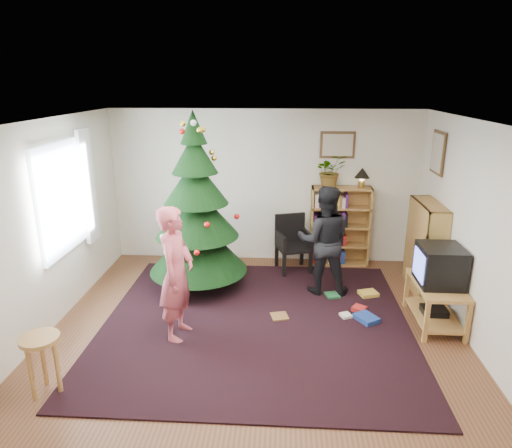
# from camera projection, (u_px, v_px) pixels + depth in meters

# --- Properties ---
(floor) EXTENTS (5.00, 5.00, 0.00)m
(floor) POSITION_uv_depth(u_px,v_px,m) (255.00, 335.00, 5.47)
(floor) COLOR brown
(floor) RESTS_ON ground
(ceiling) EXTENTS (5.00, 5.00, 0.00)m
(ceiling) POSITION_uv_depth(u_px,v_px,m) (254.00, 123.00, 4.71)
(ceiling) COLOR white
(ceiling) RESTS_ON wall_back
(wall_back) EXTENTS (5.00, 0.02, 2.50)m
(wall_back) POSITION_uv_depth(u_px,v_px,m) (264.00, 187.00, 7.47)
(wall_back) COLOR silver
(wall_back) RESTS_ON floor
(wall_front) EXTENTS (5.00, 0.02, 2.50)m
(wall_front) POSITION_uv_depth(u_px,v_px,m) (227.00, 375.00, 2.71)
(wall_front) COLOR silver
(wall_front) RESTS_ON floor
(wall_left) EXTENTS (0.02, 5.00, 2.50)m
(wall_left) POSITION_uv_depth(u_px,v_px,m) (38.00, 233.00, 5.24)
(wall_left) COLOR silver
(wall_left) RESTS_ON floor
(wall_right) EXTENTS (0.02, 5.00, 2.50)m
(wall_right) POSITION_uv_depth(u_px,v_px,m) (484.00, 242.00, 4.94)
(wall_right) COLOR silver
(wall_right) RESTS_ON floor
(rug) EXTENTS (3.80, 3.60, 0.02)m
(rug) POSITION_uv_depth(u_px,v_px,m) (256.00, 322.00, 5.75)
(rug) COLOR black
(rug) RESTS_ON floor
(window_pane) EXTENTS (0.04, 1.20, 1.40)m
(window_pane) POSITION_uv_depth(u_px,v_px,m) (62.00, 199.00, 5.73)
(window_pane) COLOR silver
(window_pane) RESTS_ON wall_left
(curtain) EXTENTS (0.06, 0.35, 1.60)m
(curtain) POSITION_uv_depth(u_px,v_px,m) (88.00, 186.00, 6.39)
(curtain) COLOR white
(curtain) RESTS_ON wall_left
(picture_back) EXTENTS (0.55, 0.03, 0.42)m
(picture_back) POSITION_uv_depth(u_px,v_px,m) (338.00, 145.00, 7.16)
(picture_back) COLOR #4C3319
(picture_back) RESTS_ON wall_back
(picture_right) EXTENTS (0.03, 0.50, 0.60)m
(picture_right) POSITION_uv_depth(u_px,v_px,m) (438.00, 153.00, 6.40)
(picture_right) COLOR #4C3319
(picture_right) RESTS_ON wall_right
(christmas_tree) EXTENTS (1.41, 1.41, 2.56)m
(christmas_tree) POSITION_uv_depth(u_px,v_px,m) (197.00, 218.00, 6.44)
(christmas_tree) COLOR #3F2816
(christmas_tree) RESTS_ON rug
(bookshelf_back) EXTENTS (0.95, 0.30, 1.30)m
(bookshelf_back) POSITION_uv_depth(u_px,v_px,m) (340.00, 225.00, 7.42)
(bookshelf_back) COLOR #AD873D
(bookshelf_back) RESTS_ON floor
(bookshelf_right) EXTENTS (0.30, 0.95, 1.30)m
(bookshelf_right) POSITION_uv_depth(u_px,v_px,m) (425.00, 246.00, 6.48)
(bookshelf_right) COLOR #AD873D
(bookshelf_right) RESTS_ON floor
(tv_stand) EXTENTS (0.53, 0.95, 0.55)m
(tv_stand) POSITION_uv_depth(u_px,v_px,m) (436.00, 300.00, 5.64)
(tv_stand) COLOR #AD873D
(tv_stand) RESTS_ON floor
(crt_tv) EXTENTS (0.51, 0.55, 0.48)m
(crt_tv) POSITION_uv_depth(u_px,v_px,m) (440.00, 265.00, 5.50)
(crt_tv) COLOR black
(crt_tv) RESTS_ON tv_stand
(armchair) EXTENTS (0.61, 0.62, 0.89)m
(armchair) POSITION_uv_depth(u_px,v_px,m) (294.00, 241.00, 7.27)
(armchair) COLOR black
(armchair) RESTS_ON rug
(stool) EXTENTS (0.37, 0.37, 0.61)m
(stool) POSITION_uv_depth(u_px,v_px,m) (41.00, 350.00, 4.33)
(stool) COLOR #AD873D
(stool) RESTS_ON floor
(person_standing) EXTENTS (0.46, 0.63, 1.60)m
(person_standing) POSITION_uv_depth(u_px,v_px,m) (176.00, 274.00, 5.23)
(person_standing) COLOR #BB4A55
(person_standing) RESTS_ON rug
(person_by_chair) EXTENTS (0.79, 0.63, 1.56)m
(person_by_chair) POSITION_uv_depth(u_px,v_px,m) (324.00, 241.00, 6.37)
(person_by_chair) COLOR black
(person_by_chair) RESTS_ON rug
(potted_plant) EXTENTS (0.57, 0.53, 0.52)m
(potted_plant) POSITION_uv_depth(u_px,v_px,m) (330.00, 171.00, 7.16)
(potted_plant) COLOR gray
(potted_plant) RESTS_ON bookshelf_back
(table_lamp) EXTENTS (0.24, 0.24, 0.32)m
(table_lamp) POSITION_uv_depth(u_px,v_px,m) (362.00, 174.00, 7.15)
(table_lamp) COLOR #A57F33
(table_lamp) RESTS_ON bookshelf_back
(floor_clutter) EXTENTS (1.45, 0.92, 0.08)m
(floor_clutter) POSITION_uv_depth(u_px,v_px,m) (342.00, 307.00, 6.05)
(floor_clutter) COLOR #A51E19
(floor_clutter) RESTS_ON rug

